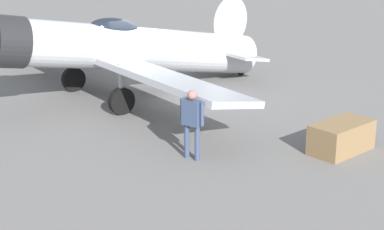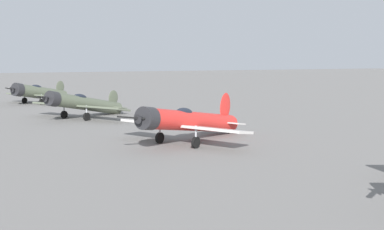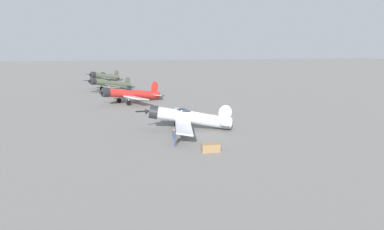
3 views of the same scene
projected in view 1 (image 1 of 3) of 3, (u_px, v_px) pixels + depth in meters
ground_plane at (141, 94)px, 20.50m from camera, size 400.00×400.00×0.00m
airplane_foreground at (126, 49)px, 19.76m from camera, size 10.84×12.54×3.01m
ground_crew_mechanic at (192, 118)px, 14.67m from camera, size 0.30×0.65×1.70m
equipment_crate at (341, 137)px, 15.35m from camera, size 1.71×0.97×0.75m
fuel_drum at (152, 49)px, 25.10m from camera, size 0.63×0.63×0.91m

